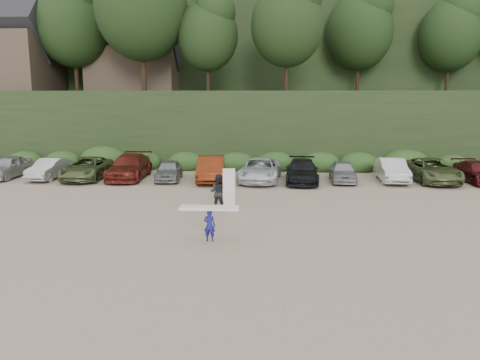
{
  "coord_description": "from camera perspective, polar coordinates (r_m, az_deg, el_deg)",
  "views": [
    {
      "loc": [
        0.56,
        -20.85,
        5.61
      ],
      "look_at": [
        -0.85,
        3.0,
        1.3
      ],
      "focal_mm": 35.0,
      "sensor_mm": 36.0,
      "label": 1
    }
  ],
  "objects": [
    {
      "name": "ground",
      "position": [
        21.6,
        1.78,
        -4.83
      ],
      "size": [
        120.0,
        120.0,
        0.0
      ],
      "primitive_type": "plane",
      "color": "tan",
      "rests_on": "ground"
    },
    {
      "name": "child_surfer",
      "position": [
        18.28,
        -3.74,
        -4.61
      ],
      "size": [
        2.3,
        0.66,
        1.38
      ],
      "color": "navy",
      "rests_on": "ground"
    },
    {
      "name": "parked_cars",
      "position": [
        31.24,
        3.62,
        1.26
      ],
      "size": [
        39.61,
        6.18,
        1.64
      ],
      "color": "#9D9DA1",
      "rests_on": "ground"
    },
    {
      "name": "hillside_backdrop",
      "position": [
        57.06,
        2.63,
        15.86
      ],
      "size": [
        90.0,
        41.5,
        28.0
      ],
      "color": "black",
      "rests_on": "ground"
    },
    {
      "name": "adult_surfer",
      "position": [
        23.16,
        -2.55,
        -1.47
      ],
      "size": [
        1.37,
        0.88,
        2.14
      ],
      "color": "black",
      "rests_on": "ground"
    }
  ]
}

